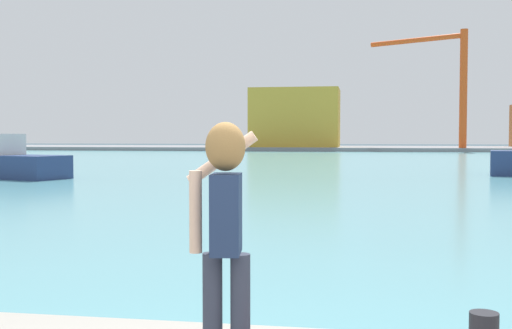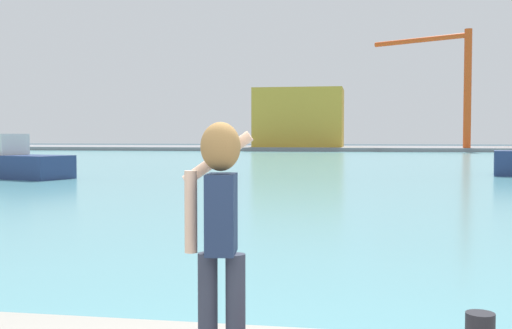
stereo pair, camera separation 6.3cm
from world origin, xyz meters
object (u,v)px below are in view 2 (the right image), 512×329
port_crane (453,74)px  person_photographer (220,219)px  warehouse_left (299,118)px  boat_moored (10,162)px

port_crane → person_photographer: bearing=-98.4°
warehouse_left → boat_moored: bearing=-97.2°
person_photographer → port_crane: (12.46, 84.24, 9.00)m
port_crane → warehouse_left: bearing=169.5°
person_photographer → warehouse_left: warehouse_left is taller
boat_moored → port_crane: port_crane is taller
warehouse_left → port_crane: port_crane is taller
warehouse_left → port_crane: size_ratio=0.81×
boat_moored → port_crane: bearing=82.5°
person_photographer → boat_moored: (-16.79, 24.86, -0.74)m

